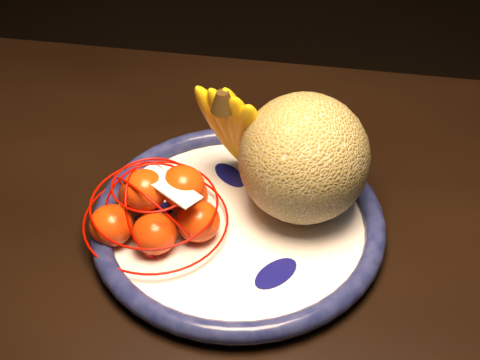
% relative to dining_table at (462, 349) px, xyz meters
% --- Properties ---
extents(dining_table, '(1.45, 0.92, 0.70)m').
position_rel_dining_table_xyz_m(dining_table, '(0.00, 0.00, 0.00)').
color(dining_table, black).
rests_on(dining_table, ground).
extents(fruit_bowl, '(0.33, 0.33, 0.03)m').
position_rel_dining_table_xyz_m(fruit_bowl, '(-0.26, 0.05, 0.09)').
color(fruit_bowl, white).
rests_on(fruit_bowl, dining_table).
extents(cantaloupe, '(0.14, 0.14, 0.14)m').
position_rel_dining_table_xyz_m(cantaloupe, '(-0.20, 0.09, 0.16)').
color(cantaloupe, olive).
rests_on(cantaloupe, fruit_bowl).
extents(banana_bunch, '(0.10, 0.10, 0.15)m').
position_rel_dining_table_xyz_m(banana_bunch, '(-0.28, 0.13, 0.17)').
color(banana_bunch, '#E1A70D').
rests_on(banana_bunch, fruit_bowl).
extents(mandarin_bag, '(0.18, 0.18, 0.10)m').
position_rel_dining_table_xyz_m(mandarin_bag, '(-0.35, 0.03, 0.12)').
color(mandarin_bag, '#F63500').
rests_on(mandarin_bag, fruit_bowl).
extents(price_tag, '(0.08, 0.06, 0.01)m').
position_rel_dining_table_xyz_m(price_tag, '(-0.33, 0.02, 0.16)').
color(price_tag, white).
rests_on(price_tag, mandarin_bag).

